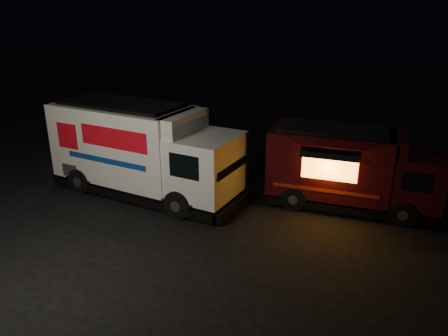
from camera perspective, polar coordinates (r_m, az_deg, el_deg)
ground at (r=13.31m, az=-7.58°, el=-9.12°), size 80.00×80.00×0.00m
white_truck at (r=15.81m, az=-10.17°, el=2.23°), size 7.70×4.13×3.32m
red_truck at (r=15.31m, az=16.50°, el=-0.10°), size 6.02×2.61×2.73m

